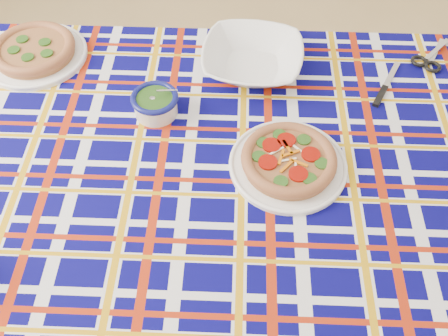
% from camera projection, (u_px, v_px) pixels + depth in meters
% --- Properties ---
extents(floor, '(4.00, 4.00, 0.00)m').
position_uv_depth(floor, '(262.00, 250.00, 1.86)').
color(floor, tan).
rests_on(floor, ground).
extents(dining_table, '(1.69, 1.23, 0.72)m').
position_uv_depth(dining_table, '(216.00, 173.00, 1.26)').
color(dining_table, brown).
rests_on(dining_table, floor).
extents(tablecloth, '(1.73, 1.27, 0.10)m').
position_uv_depth(tablecloth, '(216.00, 167.00, 1.24)').
color(tablecloth, '#070453').
rests_on(tablecloth, dining_table).
extents(main_focaccia_plate, '(0.35, 0.35, 0.06)m').
position_uv_depth(main_focaccia_plate, '(289.00, 159.00, 1.16)').
color(main_focaccia_plate, '#935C34').
rests_on(main_focaccia_plate, tablecloth).
extents(pesto_bowl, '(0.12, 0.12, 0.07)m').
position_uv_depth(pesto_bowl, '(155.00, 102.00, 1.26)').
color(pesto_bowl, '#193A0F').
rests_on(pesto_bowl, tablecloth).
extents(serving_bowl, '(0.30, 0.30, 0.07)m').
position_uv_depth(serving_bowl, '(252.00, 59.00, 1.37)').
color(serving_bowl, white).
rests_on(serving_bowl, tablecloth).
extents(second_focaccia_plate, '(0.34, 0.34, 0.05)m').
position_uv_depth(second_focaccia_plate, '(34.00, 50.00, 1.40)').
color(second_focaccia_plate, '#935C34').
rests_on(second_focaccia_plate, tablecloth).
extents(table_knife, '(0.08, 0.21, 0.01)m').
position_uv_depth(table_knife, '(391.00, 76.00, 1.37)').
color(table_knife, silver).
rests_on(table_knife, tablecloth).
extents(kitchen_scissors, '(0.16, 0.21, 0.02)m').
position_uv_depth(kitchen_scissors, '(437.00, 50.00, 1.43)').
color(kitchen_scissors, silver).
rests_on(kitchen_scissors, tablecloth).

